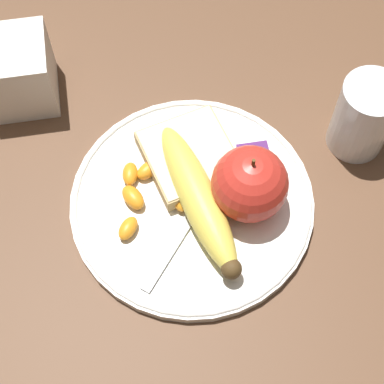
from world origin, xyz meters
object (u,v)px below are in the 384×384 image
Objects in this scene: apple at (250,184)px; jam_packet at (254,164)px; juice_glass at (363,118)px; banana at (199,199)px; condiment_caddy at (17,72)px; plate at (192,202)px; bread_slice at (190,157)px; fork at (197,207)px.

jam_packet is at bearing -21.93° from apple.
juice_glass is 0.50× the size of banana.
condiment_caddy is at bearing 71.24° from juice_glass.
apple is at bearing -100.61° from plate.
jam_packet is 0.50× the size of condiment_caddy.
bread_slice is 1.40× the size of condiment_caddy.
apple is at bearing -91.63° from banana.
bread_slice is at bearing 73.79° from jam_packet.
fork is 3.65× the size of jam_packet.
condiment_caddy reaches higher than jam_packet.
fork is (0.00, 0.05, -0.04)m from apple.
jam_packet is at bearing 101.32° from juice_glass.
banana is (-0.01, -0.01, 0.02)m from plate.
bread_slice is (0.05, -0.01, 0.02)m from plate.
apple is 0.76× the size of bread_slice.
banana is 4.52× the size of jam_packet.
banana is 2.26× the size of condiment_caddy.
jam_packet is at bearing -106.21° from bread_slice.
apple is 0.05m from jam_packet.
apple is 0.30m from condiment_caddy.
plate is 2.76× the size of juice_glass.
juice_glass is at bearing -65.47° from apple.
plate is 0.01m from fork.
plate is 0.03m from banana.
juice_glass is at bearing -72.02° from banana.
jam_packet is 0.30m from condiment_caddy.
banana is 0.08m from jam_packet.
juice_glass reaches higher than banana.
bread_slice reaches higher than fork.
banana is 0.26m from condiment_caddy.
fork is (-0.06, 0.20, -0.03)m from juice_glass.
juice_glass is at bearing -78.68° from jam_packet.
banana is at bearing 107.98° from juice_glass.
fork is at bearing 107.87° from juice_glass.
juice_glass is 0.20m from bread_slice.
bread_slice is at bearing -6.18° from plate.
condiment_caddy is at bearing 44.11° from plate.
condiment_caddy is at bearing 82.20° from fork.
fork is at bearing 178.68° from bread_slice.
condiment_caddy reaches higher than plate.
plate is at bearing 31.28° from banana.
jam_packet is at bearing -121.41° from condiment_caddy.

